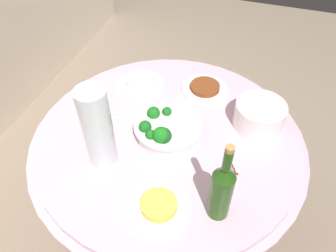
{
  "coord_description": "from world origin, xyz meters",
  "views": [
    {
      "loc": [
        -0.89,
        -0.29,
        1.75
      ],
      "look_at": [
        0.0,
        0.0,
        0.79
      ],
      "focal_mm": 35.19,
      "sensor_mm": 36.0,
      "label": 1
    }
  ],
  "objects_px": {
    "broccoli_bowl": "(166,128)",
    "food_plate_stir_fry": "(205,88)",
    "plate_stack": "(259,115)",
    "label_placard_front": "(234,171)",
    "decorative_fruit_vase": "(98,130)",
    "wine_bottle": "(222,190)",
    "serving_tongs": "(110,117)",
    "food_plate_fried_egg": "(159,206)",
    "food_plate_rice": "(141,83)"
  },
  "relations": [
    {
      "from": "food_plate_rice",
      "to": "food_plate_stir_fry",
      "type": "height_order",
      "value": "food_plate_rice"
    },
    {
      "from": "decorative_fruit_vase",
      "to": "food_plate_fried_egg",
      "type": "bearing_deg",
      "value": -117.19
    },
    {
      "from": "broccoli_bowl",
      "to": "label_placard_front",
      "type": "bearing_deg",
      "value": -111.41
    },
    {
      "from": "label_placard_front",
      "to": "decorative_fruit_vase",
      "type": "bearing_deg",
      "value": 98.4
    },
    {
      "from": "plate_stack",
      "to": "food_plate_stir_fry",
      "type": "distance_m",
      "value": 0.31
    },
    {
      "from": "wine_bottle",
      "to": "decorative_fruit_vase",
      "type": "xyz_separation_m",
      "value": [
        0.09,
        0.47,
        0.03
      ]
    },
    {
      "from": "broccoli_bowl",
      "to": "decorative_fruit_vase",
      "type": "xyz_separation_m",
      "value": [
        -0.19,
        0.19,
        0.12
      ]
    },
    {
      "from": "wine_bottle",
      "to": "broccoli_bowl",
      "type": "bearing_deg",
      "value": 44.58
    },
    {
      "from": "wine_bottle",
      "to": "food_plate_fried_egg",
      "type": "bearing_deg",
      "value": 105.27
    },
    {
      "from": "broccoli_bowl",
      "to": "wine_bottle",
      "type": "distance_m",
      "value": 0.41
    },
    {
      "from": "broccoli_bowl",
      "to": "plate_stack",
      "type": "distance_m",
      "value": 0.4
    },
    {
      "from": "wine_bottle",
      "to": "food_plate_rice",
      "type": "xyz_separation_m",
      "value": [
        0.56,
        0.5,
        -0.12
      ]
    },
    {
      "from": "food_plate_rice",
      "to": "decorative_fruit_vase",
      "type": "bearing_deg",
      "value": -176.28
    },
    {
      "from": "broccoli_bowl",
      "to": "food_plate_stir_fry",
      "type": "xyz_separation_m",
      "value": [
        0.33,
        -0.08,
        -0.03
      ]
    },
    {
      "from": "plate_stack",
      "to": "serving_tongs",
      "type": "bearing_deg",
      "value": 104.47
    },
    {
      "from": "wine_bottle",
      "to": "food_plate_stir_fry",
      "type": "height_order",
      "value": "wine_bottle"
    },
    {
      "from": "decorative_fruit_vase",
      "to": "food_plate_stir_fry",
      "type": "relative_size",
      "value": 1.55
    },
    {
      "from": "broccoli_bowl",
      "to": "food_plate_fried_egg",
      "type": "xyz_separation_m",
      "value": [
        -0.34,
        -0.09,
        -0.03
      ]
    },
    {
      "from": "plate_stack",
      "to": "label_placard_front",
      "type": "xyz_separation_m",
      "value": [
        -0.3,
        0.05,
        -0.02
      ]
    },
    {
      "from": "label_placard_front",
      "to": "broccoli_bowl",
      "type": "bearing_deg",
      "value": 68.59
    },
    {
      "from": "food_plate_fried_egg",
      "to": "label_placard_front",
      "type": "xyz_separation_m",
      "value": [
        0.22,
        -0.22,
        0.02
      ]
    },
    {
      "from": "plate_stack",
      "to": "food_plate_stir_fry",
      "type": "height_order",
      "value": "plate_stack"
    },
    {
      "from": "wine_bottle",
      "to": "food_plate_fried_egg",
      "type": "distance_m",
      "value": 0.23
    },
    {
      "from": "label_placard_front",
      "to": "food_plate_stir_fry",
      "type": "bearing_deg",
      "value": 25.96
    },
    {
      "from": "food_plate_fried_egg",
      "to": "plate_stack",
      "type": "bearing_deg",
      "value": -27.17
    },
    {
      "from": "plate_stack",
      "to": "food_plate_stir_fry",
      "type": "xyz_separation_m",
      "value": [
        0.15,
        0.27,
        -0.04
      ]
    },
    {
      "from": "plate_stack",
      "to": "food_plate_fried_egg",
      "type": "distance_m",
      "value": 0.58
    },
    {
      "from": "wine_bottle",
      "to": "serving_tongs",
      "type": "distance_m",
      "value": 0.64
    },
    {
      "from": "food_plate_rice",
      "to": "label_placard_front",
      "type": "bearing_deg",
      "value": -127.05
    },
    {
      "from": "wine_bottle",
      "to": "food_plate_fried_egg",
      "type": "height_order",
      "value": "wine_bottle"
    },
    {
      "from": "broccoli_bowl",
      "to": "label_placard_front",
      "type": "distance_m",
      "value": 0.33
    },
    {
      "from": "label_placard_front",
      "to": "serving_tongs",
      "type": "bearing_deg",
      "value": 76.13
    },
    {
      "from": "plate_stack",
      "to": "decorative_fruit_vase",
      "type": "relative_size",
      "value": 0.62
    },
    {
      "from": "broccoli_bowl",
      "to": "label_placard_front",
      "type": "height_order",
      "value": "broccoli_bowl"
    },
    {
      "from": "serving_tongs",
      "to": "label_placard_front",
      "type": "distance_m",
      "value": 0.59
    },
    {
      "from": "serving_tongs",
      "to": "food_plate_stir_fry",
      "type": "distance_m",
      "value": 0.47
    },
    {
      "from": "wine_bottle",
      "to": "food_plate_fried_egg",
      "type": "xyz_separation_m",
      "value": [
        -0.05,
        0.19,
        -0.12
      ]
    },
    {
      "from": "plate_stack",
      "to": "food_plate_rice",
      "type": "distance_m",
      "value": 0.58
    },
    {
      "from": "food_plate_rice",
      "to": "serving_tongs",
      "type": "bearing_deg",
      "value": 169.48
    },
    {
      "from": "decorative_fruit_vase",
      "to": "serving_tongs",
      "type": "height_order",
      "value": "decorative_fruit_vase"
    },
    {
      "from": "plate_stack",
      "to": "food_plate_rice",
      "type": "relative_size",
      "value": 0.95
    },
    {
      "from": "broccoli_bowl",
      "to": "label_placard_front",
      "type": "relative_size",
      "value": 5.09
    },
    {
      "from": "plate_stack",
      "to": "food_plate_fried_egg",
      "type": "height_order",
      "value": "plate_stack"
    },
    {
      "from": "serving_tongs",
      "to": "food_plate_rice",
      "type": "distance_m",
      "value": 0.26
    },
    {
      "from": "food_plate_fried_egg",
      "to": "decorative_fruit_vase",
      "type": "bearing_deg",
      "value": 62.81
    },
    {
      "from": "wine_bottle",
      "to": "food_plate_rice",
      "type": "bearing_deg",
      "value": 41.78
    },
    {
      "from": "serving_tongs",
      "to": "food_plate_stir_fry",
      "type": "relative_size",
      "value": 0.75
    },
    {
      "from": "broccoli_bowl",
      "to": "food_plate_stir_fry",
      "type": "height_order",
      "value": "broccoli_bowl"
    },
    {
      "from": "wine_bottle",
      "to": "decorative_fruit_vase",
      "type": "relative_size",
      "value": 0.99
    },
    {
      "from": "food_plate_rice",
      "to": "label_placard_front",
      "type": "relative_size",
      "value": 4.0
    }
  ]
}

